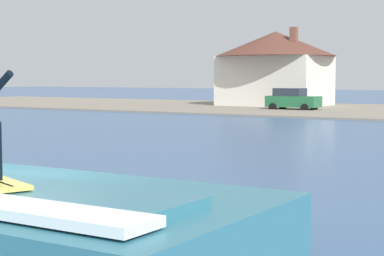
% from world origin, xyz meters
% --- Properties ---
extents(ground_plane, '(260.00, 260.00, 0.00)m').
position_xyz_m(ground_plane, '(0.00, 0.00, 0.00)').
color(ground_plane, '#345785').
extents(car_near_shore, '(4.28, 2.19, 1.86)m').
position_xyz_m(car_near_shore, '(-13.90, 43.11, 0.95)').
color(car_near_shore, '#23663D').
rests_on(car_near_shore, ground_plane).
extents(house_with_chimney, '(11.26, 11.26, 7.22)m').
position_xyz_m(house_with_chimney, '(-18.36, 49.34, 4.05)').
color(house_with_chimney, silver).
rests_on(house_with_chimney, ground_plane).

